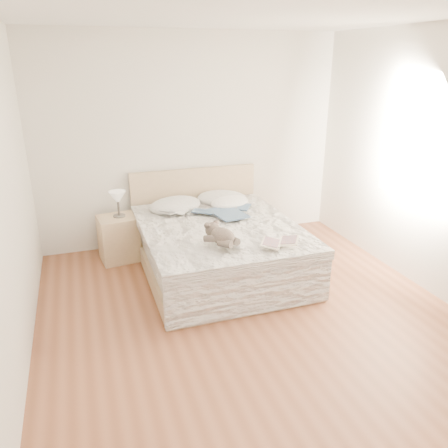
{
  "coord_description": "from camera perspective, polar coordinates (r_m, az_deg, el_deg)",
  "views": [
    {
      "loc": [
        -1.43,
        -3.28,
        2.35
      ],
      "look_at": [
        0.04,
        1.05,
        0.62
      ],
      "focal_mm": 35.0,
      "sensor_mm": 36.0,
      "label": 1
    }
  ],
  "objects": [
    {
      "name": "teddy_bear",
      "position": [
        4.32,
        -0.16,
        -2.48
      ],
      "size": [
        0.39,
        0.44,
        0.19
      ],
      "primitive_type": null,
      "rotation": [
        0.0,
        0.0,
        0.42
      ],
      "color": "brown",
      "rests_on": "bed"
    },
    {
      "name": "wall_right",
      "position": [
        4.86,
        27.08,
        6.55
      ],
      "size": [
        0.02,
        4.5,
        2.7
      ],
      "primitive_type": "cube",
      "color": "silver",
      "rests_on": "ground"
    },
    {
      "name": "nightstand",
      "position": [
        5.54,
        -13.58,
        -1.84
      ],
      "size": [
        0.5,
        0.45,
        0.56
      ],
      "primitive_type": "cube",
      "rotation": [
        0.0,
        0.0,
        0.13
      ],
      "color": "tan",
      "rests_on": "floor"
    },
    {
      "name": "wall_back",
      "position": [
        5.8,
        -4.23,
        10.73
      ],
      "size": [
        4.0,
        0.02,
        2.7
      ],
      "primitive_type": "cube",
      "color": "silver",
      "rests_on": "ground"
    },
    {
      "name": "ceiling",
      "position": [
        3.6,
        5.36,
        26.2
      ],
      "size": [
        4.0,
        4.5,
        0.0
      ],
      "primitive_type": "cube",
      "color": "white",
      "rests_on": "ground"
    },
    {
      "name": "pillow_left",
      "position": [
        5.5,
        -6.36,
        2.44
      ],
      "size": [
        0.77,
        0.63,
        0.2
      ],
      "primitive_type": "ellipsoid",
      "rotation": [
        0.0,
        0.0,
        0.25
      ],
      "color": "silver",
      "rests_on": "bed"
    },
    {
      "name": "photo_book",
      "position": [
        5.27,
        -6.67,
        1.52
      ],
      "size": [
        0.36,
        0.35,
        0.02
      ],
      "primitive_type": "cube",
      "rotation": [
        0.0,
        0.0,
        0.67
      ],
      "color": "silver",
      "rests_on": "bed"
    },
    {
      "name": "pillow_middle",
      "position": [
        5.74,
        -0.27,
        3.38
      ],
      "size": [
        0.78,
        0.68,
        0.2
      ],
      "primitive_type": "ellipsoid",
      "rotation": [
        0.0,
        0.0,
        -0.42
      ],
      "color": "silver",
      "rests_on": "bed"
    },
    {
      "name": "floor",
      "position": [
        4.29,
        4.14,
        -12.61
      ],
      "size": [
        4.0,
        4.5,
        0.0
      ],
      "primitive_type": "cube",
      "color": "brown",
      "rests_on": "ground"
    },
    {
      "name": "blouse",
      "position": [
        5.21,
        0.52,
        1.43
      ],
      "size": [
        0.61,
        0.64,
        0.02
      ],
      "primitive_type": null,
      "rotation": [
        0.0,
        0.0,
        0.17
      ],
      "color": "#2F4764",
      "rests_on": "bed"
    },
    {
      "name": "pillow_right",
      "position": [
        5.57,
        0.75,
        2.83
      ],
      "size": [
        0.64,
        0.54,
        0.16
      ],
      "primitive_type": "ellipsoid",
      "rotation": [
        0.0,
        0.0,
        0.37
      ],
      "color": "white",
      "rests_on": "bed"
    },
    {
      "name": "table_lamp",
      "position": [
        5.39,
        -13.71,
        3.25
      ],
      "size": [
        0.2,
        0.2,
        0.32
      ],
      "color": "#4B4741",
      "rests_on": "nightstand"
    },
    {
      "name": "childrens_book",
      "position": [
        4.42,
        7.33,
        -2.4
      ],
      "size": [
        0.48,
        0.44,
        0.03
      ],
      "primitive_type": "cube",
      "rotation": [
        0.0,
        0.0,
        -0.56
      ],
      "color": "#FFEECE",
      "rests_on": "bed"
    },
    {
      "name": "bed",
      "position": [
        5.13,
        -0.91,
        -2.8
      ],
      "size": [
        1.72,
        2.14,
        1.0
      ],
      "color": "tan",
      "rests_on": "floor"
    },
    {
      "name": "wall_left",
      "position": [
        3.48,
        -27.24,
        1.64
      ],
      "size": [
        0.02,
        4.5,
        2.7
      ],
      "primitive_type": "cube",
      "color": "silver",
      "rests_on": "ground"
    },
    {
      "name": "window",
      "position": [
        5.04,
        24.79,
        8.53
      ],
      "size": [
        0.02,
        1.3,
        1.1
      ],
      "primitive_type": "cube",
      "color": "white",
      "rests_on": "wall_right"
    }
  ]
}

